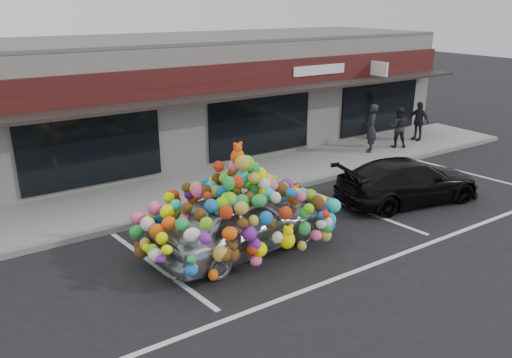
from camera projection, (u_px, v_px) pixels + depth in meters
ground at (281, 236)px, 12.45m from camera, size 90.00×90.00×0.00m
shop_building at (149, 98)px, 18.39m from camera, size 24.00×7.20×4.31m
sidewalk at (207, 186)px, 15.58m from camera, size 26.00×3.00×0.15m
kerb at (231, 201)px, 14.40m from camera, size 26.00×0.18×0.16m
parking_stripe_left at (158, 267)px, 10.96m from camera, size 0.73×4.37×0.01m
parking_stripe_mid at (358, 209)px, 14.05m from camera, size 0.73×4.37×0.01m
parking_stripe_right at (475, 175)px, 16.83m from camera, size 0.73×4.37×0.01m
lane_line at (408, 251)px, 11.66m from camera, size 14.00×0.12×0.01m
toy_car at (240, 215)px, 11.43m from camera, size 3.06×4.71×2.63m
black_sedan at (408, 181)px, 14.41m from camera, size 2.57×4.63×1.27m
pedestrian_a at (371, 128)px, 18.66m from camera, size 0.78×0.77×1.81m
pedestrian_b at (398, 127)px, 19.32m from camera, size 0.97×0.93×1.57m
pedestrian_c at (418, 121)px, 20.32m from camera, size 0.96×0.46×1.58m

